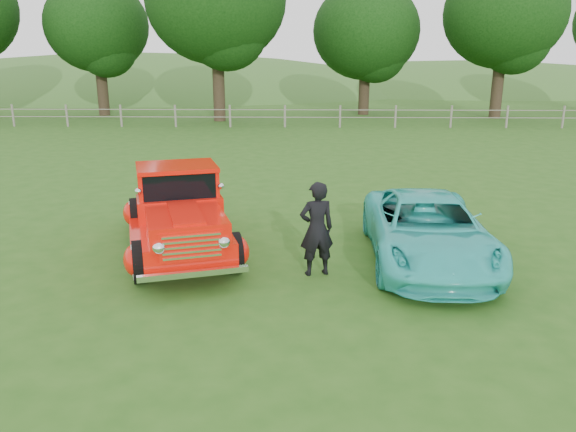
{
  "coord_description": "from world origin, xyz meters",
  "views": [
    {
      "loc": [
        0.94,
        -8.82,
        3.85
      ],
      "look_at": [
        0.69,
        1.2,
        0.96
      ],
      "focal_mm": 35.0,
      "sensor_mm": 36.0,
      "label": 1
    }
  ],
  "objects_px": {
    "tree_mid_west": "(97,26)",
    "man": "(317,229)",
    "teal_sedan": "(427,230)",
    "tree_near_east": "(366,31)",
    "red_pickup": "(179,213)",
    "tree_near_west": "(216,0)",
    "tree_mid_east": "(505,14)"
  },
  "relations": [
    {
      "from": "teal_sedan",
      "to": "man",
      "type": "height_order",
      "value": "man"
    },
    {
      "from": "tree_mid_east",
      "to": "tree_near_east",
      "type": "bearing_deg",
      "value": 165.96
    },
    {
      "from": "teal_sedan",
      "to": "tree_mid_east",
      "type": "bearing_deg",
      "value": 70.98
    },
    {
      "from": "tree_near_west",
      "to": "red_pickup",
      "type": "distance_m",
      "value": 23.94
    },
    {
      "from": "tree_near_east",
      "to": "tree_mid_east",
      "type": "xyz_separation_m",
      "value": [
        8.0,
        -2.0,
        0.93
      ]
    },
    {
      "from": "tree_mid_west",
      "to": "tree_near_east",
      "type": "xyz_separation_m",
      "value": [
        17.0,
        1.0,
        -0.3
      ]
    },
    {
      "from": "tree_mid_west",
      "to": "man",
      "type": "xyz_separation_m",
      "value": [
        13.21,
        -27.29,
        -4.69
      ]
    },
    {
      "from": "tree_mid_east",
      "to": "teal_sedan",
      "type": "distance_m",
      "value": 27.93
    },
    {
      "from": "tree_mid_west",
      "to": "man",
      "type": "distance_m",
      "value": 30.68
    },
    {
      "from": "tree_near_east",
      "to": "red_pickup",
      "type": "bearing_deg",
      "value": -103.57
    },
    {
      "from": "teal_sedan",
      "to": "man",
      "type": "bearing_deg",
      "value": -160.72
    },
    {
      "from": "teal_sedan",
      "to": "tree_mid_west",
      "type": "bearing_deg",
      "value": 121.61
    },
    {
      "from": "tree_mid_east",
      "to": "man",
      "type": "distance_m",
      "value": 29.3
    },
    {
      "from": "tree_mid_west",
      "to": "man",
      "type": "bearing_deg",
      "value": -64.17
    },
    {
      "from": "red_pickup",
      "to": "teal_sedan",
      "type": "distance_m",
      "value": 4.9
    },
    {
      "from": "man",
      "to": "tree_mid_west",
      "type": "bearing_deg",
      "value": -79.88
    },
    {
      "from": "red_pickup",
      "to": "man",
      "type": "xyz_separation_m",
      "value": [
        2.74,
        -1.24,
        0.07
      ]
    },
    {
      "from": "man",
      "to": "tree_near_west",
      "type": "bearing_deg",
      "value": -93.61
    },
    {
      "from": "man",
      "to": "teal_sedan",
      "type": "bearing_deg",
      "value": -178.1
    },
    {
      "from": "teal_sedan",
      "to": "man",
      "type": "distance_m",
      "value": 2.24
    },
    {
      "from": "tree_near_west",
      "to": "teal_sedan",
      "type": "bearing_deg",
      "value": -72.75
    },
    {
      "from": "tree_mid_west",
      "to": "tree_mid_east",
      "type": "height_order",
      "value": "tree_mid_east"
    },
    {
      "from": "tree_mid_east",
      "to": "teal_sedan",
      "type": "bearing_deg",
      "value": -110.68
    },
    {
      "from": "tree_near_west",
      "to": "tree_near_east",
      "type": "height_order",
      "value": "tree_near_west"
    },
    {
      "from": "tree_near_east",
      "to": "red_pickup",
      "type": "xyz_separation_m",
      "value": [
        -6.53,
        -27.05,
        -4.45
      ]
    },
    {
      "from": "tree_near_west",
      "to": "man",
      "type": "bearing_deg",
      "value": -77.89
    },
    {
      "from": "tree_near_west",
      "to": "red_pickup",
      "type": "bearing_deg",
      "value": -83.88
    },
    {
      "from": "tree_near_east",
      "to": "man",
      "type": "height_order",
      "value": "tree_near_east"
    },
    {
      "from": "tree_near_east",
      "to": "man",
      "type": "distance_m",
      "value": 28.88
    },
    {
      "from": "red_pickup",
      "to": "man",
      "type": "distance_m",
      "value": 3.01
    },
    {
      "from": "tree_mid_east",
      "to": "red_pickup",
      "type": "relative_size",
      "value": 1.79
    },
    {
      "from": "red_pickup",
      "to": "man",
      "type": "relative_size",
      "value": 3.06
    }
  ]
}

